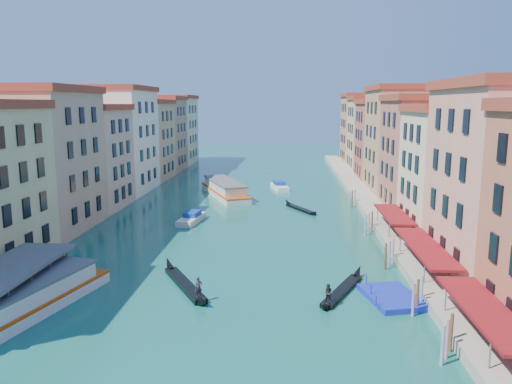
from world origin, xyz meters
TOP-DOWN VIEW (x-y plane):
  - left_bank_palazzos at (-26.00, 64.68)m, footprint 12.80×128.40m
  - right_bank_palazzos at (30.00, 65.00)m, footprint 12.80×128.40m
  - quay at (22.00, 65.00)m, footprint 4.00×140.00m
  - restaurant_awnings at (22.19, 23.00)m, footprint 3.20×44.55m
  - vaporetto_stop at (-16.00, 12.00)m, footprint 5.40×16.40m
  - mooring_poles_right at (19.10, 28.80)m, footprint 1.44×54.24m
  - vaporetto_near at (-14.00, 11.14)m, footprint 8.55×18.93m
  - vaporetto_far at (-4.08, 66.74)m, footprint 11.85×20.46m
  - gondola_fore at (-1.93, 18.52)m, footprint 7.16×11.79m
  - gondola_right at (13.08, 17.71)m, footprint 5.71×10.85m
  - gondola_far at (10.08, 54.96)m, footprint 5.94×9.99m
  - motorboat_mid at (-6.40, 45.30)m, footprint 3.35×7.73m
  - motorboat_far at (6.37, 75.36)m, footprint 4.19×8.06m
  - blue_dock at (17.50, 16.43)m, footprint 5.67×7.23m

SIDE VIEW (x-z plane):
  - blue_dock at x=17.50m, z-range 0.00..0.53m
  - gondola_far at x=10.08m, z-range -0.46..1.09m
  - gondola_fore at x=-1.93m, z-range -0.86..1.73m
  - gondola_right at x=13.08m, z-range -0.71..1.60m
  - quay at x=22.00m, z-range 0.00..1.00m
  - motorboat_mid at x=-6.40m, z-range -0.17..1.38m
  - motorboat_far at x=6.37m, z-range -0.18..1.42m
  - vaporetto_near at x=-14.00m, z-range -0.14..2.61m
  - mooring_poles_right at x=19.10m, z-range -0.30..2.90m
  - vaporetto_far at x=-4.08m, z-range -0.15..2.86m
  - vaporetto_stop at x=-16.00m, z-range -0.38..3.27m
  - restaurant_awnings at x=22.19m, z-range 1.43..4.55m
  - left_bank_palazzos at x=-26.00m, z-range -0.79..20.21m
  - right_bank_palazzos at x=30.00m, z-range -0.75..20.25m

